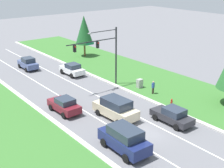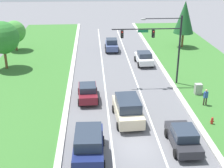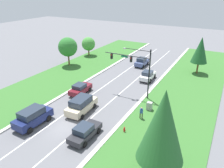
# 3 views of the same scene
# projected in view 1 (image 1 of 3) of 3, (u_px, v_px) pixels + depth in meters

# --- Properties ---
(ground_plane) EXTENTS (160.00, 160.00, 0.00)m
(ground_plane) POSITION_uv_depth(u_px,v_px,m) (145.00, 133.00, 28.95)
(ground_plane) COLOR slate
(curb_strip_right) EXTENTS (0.50, 90.00, 0.15)m
(curb_strip_right) POSITION_uv_depth(u_px,v_px,m) (185.00, 116.00, 32.20)
(curb_strip_right) COLOR beige
(curb_strip_right) RESTS_ON ground_plane
(curb_strip_left) EXTENTS (0.50, 90.00, 0.15)m
(curb_strip_left) POSITION_uv_depth(u_px,v_px,m) (96.00, 153.00, 25.64)
(curb_strip_left) COLOR beige
(curb_strip_left) RESTS_ON ground_plane
(grass_verge_right) EXTENTS (10.00, 90.00, 0.08)m
(grass_verge_right) POSITION_uv_depth(u_px,v_px,m) (215.00, 103.00, 35.26)
(grass_verge_right) COLOR #38702D
(grass_verge_right) RESTS_ON ground_plane
(lane_stripe_inner_left) EXTENTS (0.14, 81.00, 0.01)m
(lane_stripe_inner_left) POSITION_uv_depth(u_px,v_px,m) (131.00, 139.00, 27.90)
(lane_stripe_inner_left) COLOR white
(lane_stripe_inner_left) RESTS_ON ground_plane
(lane_stripe_inner_right) EXTENTS (0.14, 81.00, 0.01)m
(lane_stripe_inner_right) POSITION_uv_depth(u_px,v_px,m) (159.00, 127.00, 29.99)
(lane_stripe_inner_right) COLOR white
(lane_stripe_inner_right) RESTS_ON ground_plane
(traffic_signal_mast) EXTENTS (7.34, 0.41, 7.57)m
(traffic_signal_mast) POSITION_uv_depth(u_px,v_px,m) (103.00, 49.00, 38.49)
(traffic_signal_mast) COLOR black
(traffic_signal_mast) RESTS_ON ground_plane
(navy_suv) EXTENTS (2.31, 4.85, 2.15)m
(navy_suv) POSITION_uv_depth(u_px,v_px,m) (124.00, 139.00, 25.70)
(navy_suv) COLOR navy
(navy_suv) RESTS_ON ground_plane
(champagne_suv) EXTENTS (2.47, 5.10, 2.10)m
(champagne_suv) POSITION_uv_depth(u_px,v_px,m) (116.00, 108.00, 31.56)
(champagne_suv) COLOR beige
(champagne_suv) RESTS_ON ground_plane
(white_sedan) EXTENTS (2.13, 4.22, 1.71)m
(white_sedan) POSITION_uv_depth(u_px,v_px,m) (72.00, 69.00, 44.74)
(white_sedan) COLOR white
(white_sedan) RESTS_ON ground_plane
(burgundy_sedan) EXTENTS (2.08, 4.22, 1.65)m
(burgundy_sedan) POSITION_uv_depth(u_px,v_px,m) (64.00, 105.00, 32.87)
(burgundy_sedan) COLOR maroon
(burgundy_sedan) RESTS_ON ground_plane
(slate_blue_sedan) EXTENTS (1.99, 4.20, 1.84)m
(slate_blue_sedan) POSITION_uv_depth(u_px,v_px,m) (28.00, 63.00, 47.41)
(slate_blue_sedan) COLOR #475684
(slate_blue_sedan) RESTS_ON ground_plane
(charcoal_sedan) EXTENTS (2.01, 4.41, 1.64)m
(charcoal_sedan) POSITION_uv_depth(u_px,v_px,m) (172.00, 115.00, 30.54)
(charcoal_sedan) COLOR #28282D
(charcoal_sedan) RESTS_ON ground_plane
(utility_cabinet) EXTENTS (0.70, 0.60, 1.19)m
(utility_cabinet) POSITION_uv_depth(u_px,v_px,m) (140.00, 84.00, 39.80)
(utility_cabinet) COLOR #9E9E99
(utility_cabinet) RESTS_ON ground_plane
(pedestrian) EXTENTS (0.42, 0.31, 1.69)m
(pedestrian) POSITION_uv_depth(u_px,v_px,m) (153.00, 87.00, 37.71)
(pedestrian) COLOR #42382D
(pedestrian) RESTS_ON ground_plane
(fire_hydrant) EXTENTS (0.34, 0.20, 0.70)m
(fire_hydrant) POSITION_uv_depth(u_px,v_px,m) (172.00, 102.00, 34.91)
(fire_hydrant) COLOR red
(fire_hydrant) RESTS_ON ground_plane
(conifer_far_right_tree) EXTENTS (3.02, 3.02, 7.09)m
(conifer_far_right_tree) POSITION_uv_depth(u_px,v_px,m) (84.00, 30.00, 53.31)
(conifer_far_right_tree) COLOR brown
(conifer_far_right_tree) RESTS_ON ground_plane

